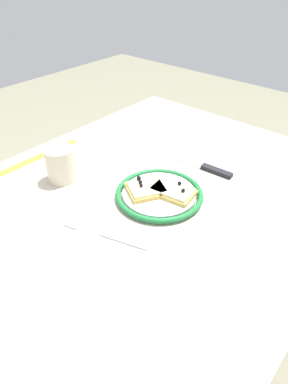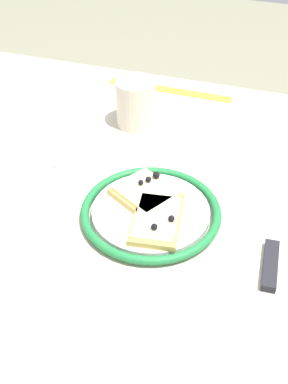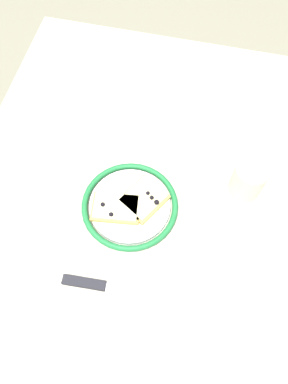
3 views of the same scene
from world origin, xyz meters
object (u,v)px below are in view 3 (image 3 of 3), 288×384
Objects in this scene: knife at (100,285)px; fork at (150,141)px; cup at (248,179)px; pizza_slice_far at (145,199)px; dining_table at (143,220)px; pizza_slice_near at (116,208)px; plate at (130,206)px.

fork is at bearing 176.30° from knife.
knife is 2.63× the size of cup.
pizza_slice_far is at bearing 8.40° from fork.
cup is (-0.10, 0.22, 0.13)m from dining_table.
cup is (-0.29, 0.26, 0.04)m from knife.
cup is (-0.12, 0.27, 0.02)m from pizza_slice_near.
knife reaches higher than fork.
plate is at bearing -71.19° from dining_table.
plate is 0.04m from pizza_slice_far.
pizza_slice_near reaches higher than plate.
dining_table is at bearing 116.32° from pizza_slice_near.
cup is (0.08, 0.24, 0.04)m from fork.
plate is 0.90× the size of knife.
pizza_slice_far is at bearing 154.11° from dining_table.
pizza_slice_far is (-0.01, 0.00, 0.11)m from dining_table.
dining_table is at bearing 6.84° from fork.
dining_table is 5.48× the size of fork.
pizza_slice_far is 0.21m from knife.
pizza_slice_far reaches higher than dining_table.
dining_table is at bearing 167.09° from knife.
plate is at bearing 122.95° from pizza_slice_near.
cup is (-0.09, 0.22, 0.02)m from pizza_slice_far.
dining_table is at bearing 108.81° from plate.
dining_table is 9.41× the size of pizza_slice_near.
pizza_slice_near reaches higher than fork.
knife is 1.22× the size of fork.
plate reaches higher than fork.
pizza_slice_near is at bearing -59.26° from pizza_slice_far.
cup reaches higher than fork.
cup reaches higher than pizza_slice_far.
pizza_slice_near reaches higher than knife.
cup is at bearing 137.97° from knife.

